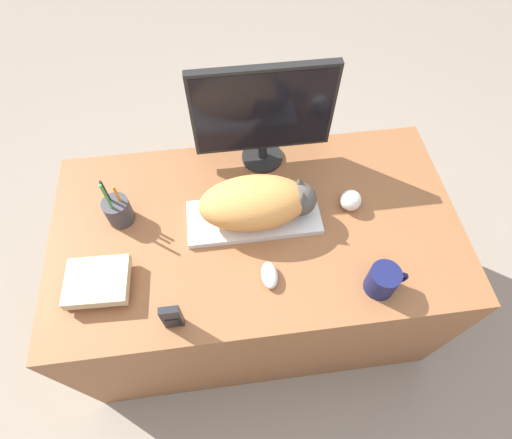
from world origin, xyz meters
TOP-DOWN VIEW (x-y plane):
  - ground_plane at (0.00, 0.00)m, footprint 12.00×12.00m
  - desk at (0.00, 0.39)m, footprint 1.43×0.78m
  - keyboard at (-0.01, 0.41)m, footprint 0.46×0.18m
  - cat at (0.01, 0.41)m, footprint 0.39×0.20m
  - monitor at (0.06, 0.69)m, footprint 0.49×0.16m
  - computer_mouse at (0.02, 0.19)m, footprint 0.05×0.09m
  - coffee_mug at (0.36, 0.11)m, footprint 0.13×0.09m
  - pen_cup at (-0.46, 0.47)m, footprint 0.09×0.09m
  - baseball at (0.34, 0.43)m, footprint 0.07×0.07m
  - phone at (-0.29, 0.07)m, footprint 0.06×0.02m
  - book_stack at (-0.52, 0.22)m, footprint 0.21×0.16m

SIDE VIEW (x-z plane):
  - ground_plane at x=0.00m, z-range 0.00..0.00m
  - desk at x=0.00m, z-range 0.00..0.70m
  - keyboard at x=-0.01m, z-range 0.70..0.73m
  - computer_mouse at x=0.02m, z-range 0.70..0.74m
  - book_stack at x=-0.52m, z-range 0.71..0.77m
  - baseball at x=0.34m, z-range 0.70..0.78m
  - coffee_mug at x=0.36m, z-range 0.70..0.81m
  - pen_cup at x=-0.46m, z-range 0.65..0.87m
  - phone at x=-0.29m, z-range 0.70..0.82m
  - cat at x=0.01m, z-range 0.73..0.89m
  - monitor at x=0.06m, z-range 0.73..1.14m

